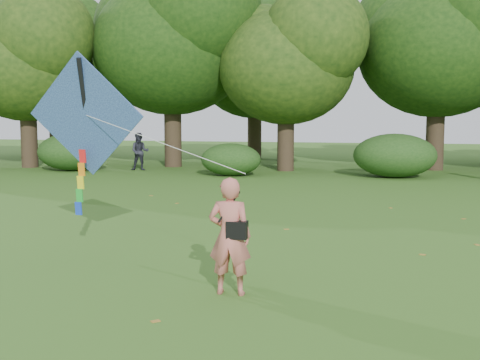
# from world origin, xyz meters

# --- Properties ---
(ground) EXTENTS (100.00, 100.00, 0.00)m
(ground) POSITION_xyz_m (0.00, 0.00, 0.00)
(ground) COLOR #265114
(ground) RESTS_ON ground
(man_kite_flyer) EXTENTS (0.65, 0.44, 1.76)m
(man_kite_flyer) POSITION_xyz_m (0.06, 0.02, 0.88)
(man_kite_flyer) COLOR #C2675B
(man_kite_flyer) RESTS_ON ground
(bystander_left) EXTENTS (1.03, 0.89, 1.81)m
(bystander_left) POSITION_xyz_m (-8.88, 18.63, 0.91)
(bystander_left) COLOR #252531
(bystander_left) RESTS_ON ground
(crossbody_bag) EXTENTS (0.43, 0.20, 0.70)m
(crossbody_bag) POSITION_xyz_m (0.18, -0.01, 1.00)
(crossbody_bag) COLOR black
(crossbody_bag) RESTS_ON ground
(flying_kite) EXTENTS (4.88, 2.72, 3.16)m
(flying_kite) POSITION_xyz_m (-3.33, 2.24, 2.62)
(flying_kite) COLOR #2559A3
(flying_kite) RESTS_ON ground
(tree_line) EXTENTS (54.70, 15.30, 9.48)m
(tree_line) POSITION_xyz_m (1.67, 22.88, 5.60)
(tree_line) COLOR #3A2D1E
(tree_line) RESTS_ON ground
(shrub_band) EXTENTS (39.15, 3.22, 1.88)m
(shrub_band) POSITION_xyz_m (-0.72, 17.60, 0.86)
(shrub_band) COLOR #264919
(shrub_band) RESTS_ON ground
(fallen_leaves) EXTENTS (10.72, 12.04, 0.01)m
(fallen_leaves) POSITION_xyz_m (1.55, 4.87, 0.01)
(fallen_leaves) COLOR olive
(fallen_leaves) RESTS_ON ground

